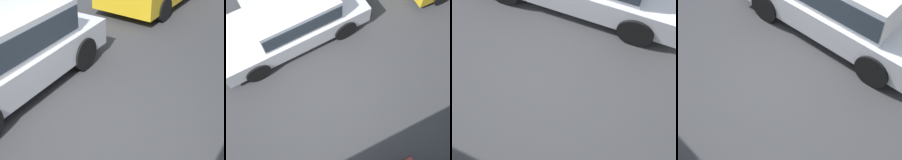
{
  "view_description": "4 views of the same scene",
  "coord_description": "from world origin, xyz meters",
  "views": [
    {
      "loc": [
        3.54,
        2.6,
        3.65
      ],
      "look_at": [
        -0.26,
        0.11,
        0.78
      ],
      "focal_mm": 55.0,
      "sensor_mm": 36.0,
      "label": 1
    },
    {
      "loc": [
        0.8,
        2.6,
        7.19
      ],
      "look_at": [
        -0.34,
        0.33,
        1.17
      ],
      "focal_mm": 45.0,
      "sensor_mm": 36.0,
      "label": 2
    },
    {
      "loc": [
        -1.72,
        2.6,
        5.47
      ],
      "look_at": [
        -0.72,
        0.43,
        0.9
      ],
      "focal_mm": 55.0,
      "sensor_mm": 36.0,
      "label": 3
    },
    {
      "loc": [
        -3.11,
        2.6,
        5.09
      ],
      "look_at": [
        -0.7,
        0.16,
        0.78
      ],
      "focal_mm": 55.0,
      "sensor_mm": 36.0,
      "label": 4
    }
  ],
  "objects": [
    {
      "name": "ground_plane",
      "position": [
        0.0,
        0.0,
        0.0
      ],
      "size": [
        60.0,
        60.0,
        0.0
      ],
      "primitive_type": "plane",
      "color": "#38383A"
    },
    {
      "name": "parked_car_mid",
      "position": [
        -0.05,
        -2.09,
        0.83
      ],
      "size": [
        4.44,
        2.08,
        1.52
      ],
      "color": "silver",
      "rests_on": "ground_plane"
    }
  ]
}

